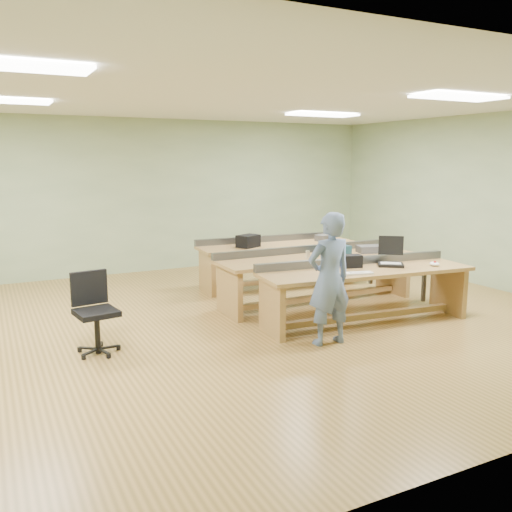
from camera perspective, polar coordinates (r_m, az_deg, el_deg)
name	(u,v)px	position (r m, az deg, el deg)	size (l,w,h in m)	color
floor	(226,324)	(7.44, -3.19, -7.19)	(10.00, 10.00, 0.00)	#A37B3E
ceiling	(224,96)	(7.15, -3.43, 16.43)	(10.00, 10.00, 0.00)	silver
wall_back	(143,196)	(10.92, -11.76, 6.18)	(10.00, 0.04, 3.00)	#A0B488
wall_front	(465,269)	(3.86, 21.17, -1.25)	(10.00, 0.04, 3.00)	#A0B488
wall_right	(491,201)	(10.21, 23.49, 5.29)	(0.04, 8.00, 3.00)	#A0B488
fluor_panels	(224,99)	(7.15, -3.43, 16.19)	(6.20, 3.50, 0.03)	white
workbench_front	(365,283)	(7.53, 11.39, -2.77)	(3.05, 1.08, 0.86)	#A07743
workbench_mid	(316,268)	(8.42, 6.38, -1.23)	(3.19, 0.85, 0.86)	#A07743
workbench_back	(278,255)	(9.57, 2.33, 0.16)	(2.90, 0.92, 0.86)	#A07743
person	(329,279)	(6.54, 7.72, -2.41)	(0.59, 0.39, 1.61)	slate
laptop_base	(391,265)	(7.77, 14.00, -0.90)	(0.34, 0.28, 0.04)	black
laptop_screen	(391,245)	(7.86, 14.02, 1.09)	(0.34, 0.02, 0.27)	black
keyboard	(357,273)	(7.13, 10.58, -1.80)	(0.41, 0.14, 0.02)	beige
trackball_mouse	(435,264)	(7.94, 18.28, -0.79)	(0.12, 0.14, 0.06)	white
camera_bag	(352,261)	(7.55, 10.07, -0.54)	(0.26, 0.16, 0.17)	black
task_chair	(96,324)	(6.57, -16.53, -6.84)	(0.58, 0.58, 0.94)	black
parts_bin_teal	(336,250)	(8.55, 8.42, 0.63)	(0.39, 0.30, 0.14)	#13333E
parts_bin_grey	(370,249)	(8.82, 11.94, 0.72)	(0.40, 0.26, 0.11)	#3B3B3E
mug	(324,253)	(8.35, 7.18, 0.27)	(0.12, 0.12, 0.09)	#3B3B3E
drinks_can	(308,254)	(8.17, 5.46, 0.17)	(0.06, 0.06, 0.11)	silver
storage_box_back	(248,241)	(9.15, -0.82, 1.59)	(0.36, 0.26, 0.21)	black
tray_back	(324,238)	(9.94, 7.14, 1.92)	(0.28, 0.20, 0.11)	#3B3B3E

